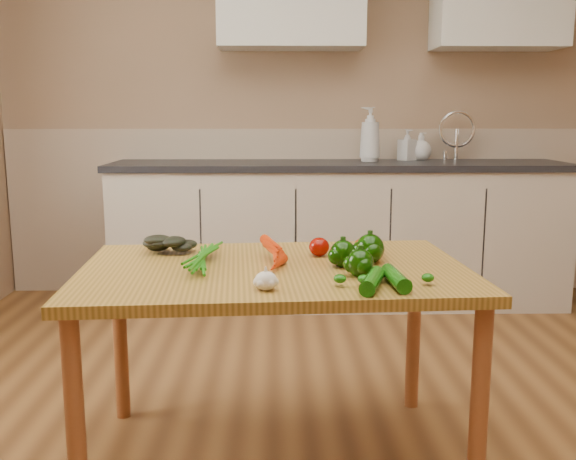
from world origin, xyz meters
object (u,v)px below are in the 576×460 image
Objects in this scene: soap_bottle_b at (407,145)px; carrot_bunch at (252,255)px; table at (275,289)px; tomato_a at (319,247)px; zucchini_b at (372,281)px; soap_bottle_c at (421,146)px; pepper_c at (360,263)px; tomato_b at (363,246)px; pepper_b at (370,249)px; leafy_greens at (167,240)px; pepper_a at (343,254)px; soap_bottle_a at (370,134)px; zucchini_a at (396,278)px; tomato_c at (374,248)px; garlic_bulb at (266,281)px.

soap_bottle_b reaches higher than carrot_bunch.
table is at bearing -147.65° from soap_bottle_b.
zucchini_b is at bearing -74.30° from tomato_a.
pepper_c is (-0.68, -2.24, -0.26)m from soap_bottle_c.
soap_bottle_b is at bearing 74.16° from tomato_b.
table is 0.35m from pepper_b.
table is at bearing -30.72° from leafy_greens.
soap_bottle_b reaches higher than pepper_b.
pepper_b is 1.50× the size of tomato_b.
tomato_a is 1.12× the size of tomato_b.
tomato_a is at bearing 111.92° from pepper_a.
soap_bottle_a is at bearing 60.27° from leafy_greens.
soap_bottle_a is 1.43× the size of carrot_bunch.
pepper_b is 0.34m from zucchini_b.
carrot_bunch is at bearing -177.94° from pepper_b.
carrot_bunch is 2.67× the size of pepper_a.
soap_bottle_a is 4.61× the size of tomato_a.
soap_bottle_c is at bearing 73.00° from pepper_c.
tomato_b is (-0.01, 0.13, -0.02)m from pepper_b.
soap_bottle_b is at bearing 73.21° from pepper_a.
soap_bottle_b is at bearing 84.78° from soap_bottle_a.
soap_bottle_a is at bearing 79.40° from pepper_a.
soap_bottle_a is 1.71× the size of soap_bottle_b.
pepper_c is at bearing -30.42° from carrot_bunch.
soap_bottle_c reaches higher than table.
table is 14.90× the size of pepper_a.
soap_bottle_c is at bearing 75.88° from zucchini_a.
soap_bottle_a reaches higher than carrot_bunch.
carrot_bunch is (-0.08, 0.04, 0.11)m from table.
soap_bottle_a reaches higher than tomato_c.
table is 0.25m from tomato_a.
soap_bottle_c reaches higher than garlic_bulb.
pepper_c is 0.15m from zucchini_b.
soap_bottle_c reaches higher than zucchini_b.
carrot_bunch is at bearing 150.01° from table.
pepper_a is 0.91× the size of pepper_b.
zucchini_b is (0.31, 0.01, -0.00)m from garlic_bulb.
pepper_a is 0.46× the size of zucchini_a.
tomato_c is (0.13, 0.15, -0.01)m from pepper_a.
pepper_b is at bearing 73.03° from pepper_c.
carrot_bunch reaches higher than zucchini_b.
pepper_a is 0.28m from zucchini_a.
soap_bottle_b is at bearing 75.43° from tomato_c.
pepper_c is at bearing -106.89° from tomato_c.
pepper_b is (-0.27, -1.93, -0.33)m from soap_bottle_a.
pepper_c reaches higher than zucchini_b.
soap_bottle_b is 1.03× the size of zucchini_a.
tomato_c is at bearing 50.38° from pepper_a.
garlic_bulb is (-0.98, -2.39, -0.27)m from soap_bottle_c.
tomato_b is at bearing 81.01° from pepper_c.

